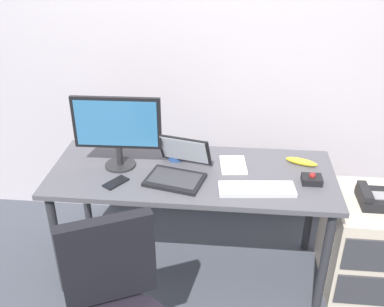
# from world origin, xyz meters

# --- Properties ---
(ground_plane) EXTENTS (8.00, 8.00, 0.00)m
(ground_plane) POSITION_xyz_m (0.00, 0.00, 0.00)
(ground_plane) COLOR #424751
(back_wall) EXTENTS (6.00, 0.10, 2.80)m
(back_wall) POSITION_xyz_m (0.00, 0.68, 1.40)
(back_wall) COLOR silver
(back_wall) RESTS_ON ground
(desk) EXTENTS (1.64, 0.66, 0.73)m
(desk) POSITION_xyz_m (0.00, 0.00, 0.65)
(desk) COLOR #515057
(desk) RESTS_ON ground
(file_cabinet) EXTENTS (0.42, 0.53, 0.61)m
(file_cabinet) POSITION_xyz_m (1.03, -0.03, 0.31)
(file_cabinet) COLOR beige
(file_cabinet) RESTS_ON ground
(desk_phone) EXTENTS (0.17, 0.20, 0.09)m
(desk_phone) POSITION_xyz_m (1.02, -0.04, 0.65)
(desk_phone) COLOR black
(desk_phone) RESTS_ON file_cabinet
(monitor_main) EXTENTS (0.50, 0.18, 0.43)m
(monitor_main) POSITION_xyz_m (-0.43, 0.03, 0.98)
(monitor_main) COLOR #262628
(monitor_main) RESTS_ON desk
(keyboard) EXTENTS (0.42, 0.17, 0.03)m
(keyboard) POSITION_xyz_m (0.37, -0.16, 0.75)
(keyboard) COLOR silver
(keyboard) RESTS_ON desk
(laptop) EXTENTS (0.38, 0.38, 0.22)m
(laptop) POSITION_xyz_m (-0.07, -0.06, 0.78)
(laptop) COLOR black
(laptop) RESTS_ON desk
(trackball_mouse) EXTENTS (0.11, 0.09, 0.07)m
(trackball_mouse) POSITION_xyz_m (0.67, -0.05, 0.75)
(trackball_mouse) COLOR black
(trackball_mouse) RESTS_ON desk
(coffee_mug) EXTENTS (0.10, 0.09, 0.12)m
(coffee_mug) POSITION_xyz_m (-0.11, 0.14, 0.79)
(coffee_mug) COLOR #2D4E92
(coffee_mug) RESTS_ON desk
(paper_notepad) EXTENTS (0.17, 0.22, 0.01)m
(paper_notepad) POSITION_xyz_m (0.24, 0.09, 0.74)
(paper_notepad) COLOR white
(paper_notepad) RESTS_ON desk
(cell_phone) EXTENTS (0.14, 0.16, 0.01)m
(cell_phone) POSITION_xyz_m (-0.41, -0.16, 0.74)
(cell_phone) COLOR black
(cell_phone) RESTS_ON desk
(banana) EXTENTS (0.19, 0.11, 0.04)m
(banana) POSITION_xyz_m (0.64, 0.14, 0.75)
(banana) COLOR yellow
(banana) RESTS_ON desk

